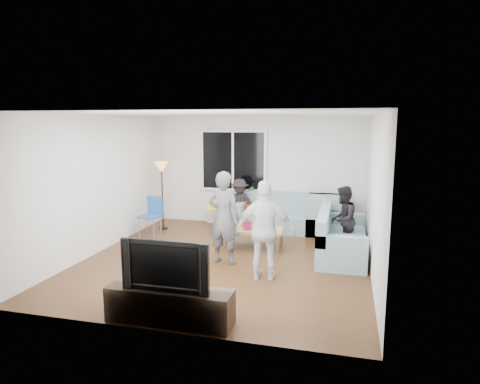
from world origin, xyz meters
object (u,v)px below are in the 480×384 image
(floor_lamp, at_px, (162,196))
(television, at_px, (168,264))
(sofa_back_section, at_px, (286,213))
(player_left, at_px, (224,218))
(side_chair, at_px, (150,217))
(player_right, at_px, (265,230))
(spectator_right, at_px, (343,219))
(sofa_right_section, at_px, (342,234))
(tv_console, at_px, (170,305))
(coffee_table, at_px, (255,239))
(spectator_back, at_px, (240,203))

(floor_lamp, xyz_separation_m, television, (2.04, -4.26, -0.02))
(sofa_back_section, relative_size, player_left, 1.40)
(side_chair, bearing_deg, player_right, -18.06)
(spectator_right, bearing_deg, side_chair, -78.30)
(floor_lamp, bearing_deg, sofa_right_section, -14.13)
(player_left, height_order, tv_console, player_left)
(coffee_table, relative_size, floor_lamp, 0.71)
(side_chair, height_order, television, television)
(spectator_back, distance_m, tv_console, 4.83)
(side_chair, relative_size, player_left, 0.52)
(sofa_right_section, relative_size, spectator_back, 1.72)
(floor_lamp, distance_m, spectator_right, 4.15)
(player_right, relative_size, tv_console, 0.99)
(sofa_back_section, relative_size, coffee_table, 2.09)
(side_chair, xyz_separation_m, player_right, (2.91, -1.85, 0.36))
(sofa_back_section, distance_m, spectator_back, 1.12)
(side_chair, relative_size, television, 0.77)
(player_right, distance_m, tv_console, 2.03)
(tv_console, bearing_deg, spectator_right, 59.78)
(sofa_back_section, relative_size, player_right, 1.46)
(side_chair, distance_m, player_right, 3.46)
(sofa_right_section, height_order, player_left, player_left)
(side_chair, bearing_deg, spectator_right, 12.80)
(coffee_table, distance_m, spectator_right, 1.74)
(player_right, xyz_separation_m, television, (-0.86, -1.74, -0.03))
(sofa_right_section, distance_m, spectator_right, 0.32)
(sofa_right_section, distance_m, spectator_back, 2.84)
(spectator_right, xyz_separation_m, spectator_back, (-2.37, 1.32, -0.06))
(sofa_right_section, distance_m, player_left, 2.24)
(spectator_right, bearing_deg, television, -16.88)
(sofa_back_section, xyz_separation_m, spectator_back, (-1.11, 0.03, 0.16))
(coffee_table, distance_m, side_chair, 2.43)
(sofa_back_section, distance_m, side_chair, 3.05)
(floor_lamp, distance_m, tv_console, 4.76)
(television, bearing_deg, spectator_right, 59.78)
(floor_lamp, bearing_deg, side_chair, -90.00)
(sofa_back_section, xyz_separation_m, coffee_table, (-0.41, -1.48, -0.22))
(sofa_back_section, relative_size, television, 2.06)
(player_right, bearing_deg, player_left, -39.33)
(floor_lamp, distance_m, player_right, 3.84)
(sofa_back_section, relative_size, side_chair, 2.67)
(floor_lamp, height_order, player_left, player_left)
(floor_lamp, xyz_separation_m, spectator_right, (4.07, -0.78, -0.14))
(sofa_back_section, relative_size, tv_console, 1.44)
(sofa_right_section, height_order, television, television)
(coffee_table, height_order, player_left, player_left)
(spectator_back, bearing_deg, side_chair, -147.51)
(spectator_right, bearing_deg, player_right, -20.54)
(floor_lamp, distance_m, spectator_back, 1.80)
(side_chair, xyz_separation_m, spectator_right, (4.07, -0.12, 0.21))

